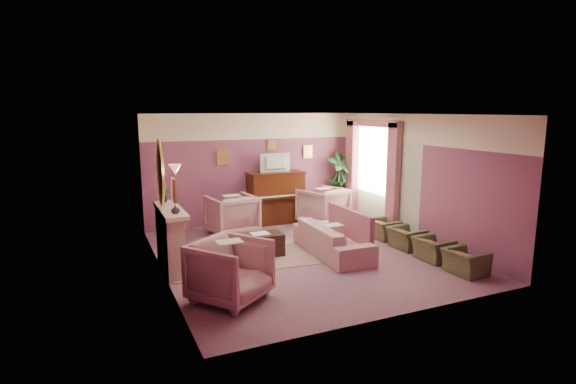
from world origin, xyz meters
name	(u,v)px	position (x,y,z in m)	size (l,w,h in m)	color
floor	(303,255)	(0.00, 0.00, 0.00)	(5.50, 6.00, 0.01)	#885A67
ceiling	(304,114)	(0.00, 0.00, 2.80)	(5.50, 6.00, 0.01)	white
wall_back	(253,169)	(0.00, 3.00, 1.40)	(5.50, 0.02, 2.80)	#73476B
wall_front	(399,220)	(0.00, -3.00, 1.40)	(5.50, 0.02, 2.80)	#73476B
wall_left	(160,197)	(-2.75, 0.00, 1.40)	(0.02, 6.00, 2.80)	#73476B
wall_right	(416,178)	(2.75, 0.00, 1.40)	(0.02, 6.00, 2.80)	#73476B
picture_rail_band	(252,126)	(0.00, 2.99, 2.47)	(5.50, 0.01, 0.65)	#F5EBBE
stripe_panel	(380,184)	(2.73, 1.30, 1.07)	(0.01, 3.00, 2.15)	beige
fireplace_surround	(170,241)	(-2.59, 0.20, 0.55)	(0.30, 1.40, 1.10)	beige
fireplace_inset	(176,248)	(-2.49, 0.20, 0.40)	(0.18, 0.72, 0.68)	black
fire_ember	(179,257)	(-2.45, 0.20, 0.22)	(0.06, 0.54, 0.10)	#E6441D
mantel_shelf	(170,210)	(-2.56, 0.20, 1.12)	(0.40, 1.55, 0.07)	beige
hearth	(182,268)	(-2.39, 0.20, 0.01)	(0.55, 1.50, 0.02)	beige
mirror_frame	(160,173)	(-2.70, 0.20, 1.80)	(0.04, 0.72, 1.20)	#D4BD59
mirror_glass	(162,173)	(-2.67, 0.20, 1.80)	(0.01, 0.60, 1.06)	silver
sconce_shade	(175,170)	(-2.62, -0.85, 1.98)	(0.20, 0.20, 0.16)	#DF7C68
piano	(276,198)	(0.50, 2.68, 0.65)	(1.40, 0.60, 1.30)	#3C1A0A
piano_keyshelf	(281,198)	(0.50, 2.33, 0.72)	(1.30, 0.12, 0.06)	#3C1A0A
piano_keys	(281,196)	(0.50, 2.33, 0.76)	(1.20, 0.08, 0.02)	white
piano_top	(276,173)	(0.50, 2.68, 1.31)	(1.45, 0.65, 0.04)	#3C1A0A
television	(276,161)	(0.50, 2.63, 1.60)	(0.80, 0.12, 0.48)	black
print_back_left	(223,158)	(-0.80, 2.96, 1.72)	(0.30, 0.03, 0.38)	#D4BD59
print_back_right	(308,152)	(1.55, 2.96, 1.78)	(0.26, 0.03, 0.34)	#D4BD59
print_back_mid	(271,145)	(0.50, 2.96, 2.00)	(0.22, 0.03, 0.26)	#D4BD59
print_left_wall	(174,190)	(-2.71, -1.20, 1.72)	(0.03, 0.28, 0.36)	#D4BD59
window_blind	(374,158)	(2.70, 1.55, 1.70)	(0.03, 1.40, 1.80)	beige
curtain_left	(393,179)	(2.62, 0.63, 1.30)	(0.16, 0.34, 2.60)	#9B535E
curtain_right	(351,169)	(2.62, 2.47, 1.30)	(0.16, 0.34, 2.60)	#9B535E
pelmet	(372,123)	(2.62, 1.55, 2.56)	(0.16, 2.20, 0.16)	#9B535E
mantel_plant	(165,195)	(-2.55, 0.75, 1.29)	(0.16, 0.16, 0.28)	#214C23
mantel_vase	(175,209)	(-2.55, -0.30, 1.23)	(0.16, 0.16, 0.16)	#F5EBBE
area_rug	(262,254)	(-0.76, 0.33, 0.01)	(2.50, 1.80, 0.01)	#A37971
coffee_table	(258,245)	(-0.86, 0.32, 0.23)	(1.00, 0.50, 0.45)	black
table_paper	(260,233)	(-0.81, 0.32, 0.46)	(0.35, 0.28, 0.01)	white
sofa	(332,234)	(0.55, -0.20, 0.43)	(0.71, 2.12, 0.86)	tan
sofa_throw	(350,223)	(0.95, -0.20, 0.60)	(0.11, 1.61, 0.59)	#9B535E
floral_armchair_left	(232,213)	(-0.88, 2.01, 0.53)	(1.01, 1.01, 1.05)	tan
floral_armchair_right	(323,204)	(1.51, 1.99, 0.53)	(1.01, 1.01, 1.05)	tan
floral_armchair_front	(230,268)	(-1.98, -1.54, 0.53)	(1.01, 1.01, 1.05)	tan
olive_chair_a	(466,258)	(2.16, -2.14, 0.30)	(0.48, 0.68, 0.59)	brown
olive_chair_b	(433,246)	(2.16, -1.32, 0.30)	(0.48, 0.68, 0.59)	brown
olive_chair_c	(406,235)	(2.16, -0.50, 0.30)	(0.48, 0.68, 0.59)	brown
olive_chair_d	(383,226)	(2.16, 0.32, 0.30)	(0.48, 0.68, 0.59)	brown
side_table	(335,204)	(2.23, 2.64, 0.35)	(0.52, 0.52, 0.70)	silver
side_plant_big	(335,185)	(2.23, 2.64, 0.87)	(0.30, 0.30, 0.34)	#214C23
side_plant_small	(341,187)	(2.35, 2.54, 0.84)	(0.16, 0.16, 0.28)	#214C23
palm_pot	(339,210)	(2.38, 2.63, 0.17)	(0.34, 0.34, 0.34)	brown
palm_plant	(340,178)	(2.38, 2.63, 1.06)	(0.76, 0.76, 1.44)	#214C23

